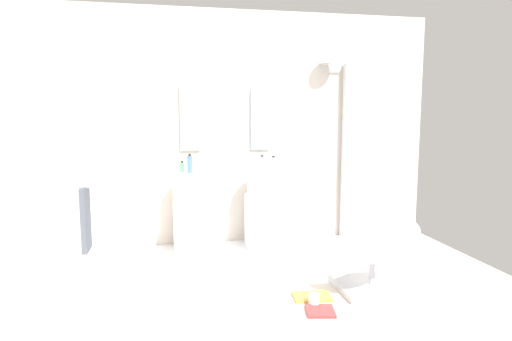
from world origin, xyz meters
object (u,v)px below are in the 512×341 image
object	(u,v)px
shower_column	(347,147)
lounge_chair	(372,250)
magazine_red	(320,311)
soap_bottle_white	(273,164)
pedestal_sink_left	(193,212)
coffee_mug	(314,300)
soap_bottle_blue	(190,164)
pedestal_sink_right	(265,209)
soap_bottle_grey	(262,163)
soap_bottle_green	(182,167)
magazine_ochre	(312,297)
towel_rack	(82,222)

from	to	relation	value
shower_column	lounge_chair	distance (m)	1.79
magazine_red	soap_bottle_white	xyz separation A→B (m)	(0.01, 1.57, 0.91)
pedestal_sink_left	coffee_mug	size ratio (longest dim) A/B	10.45
soap_bottle_blue	soap_bottle_white	bearing A→B (deg)	2.49
pedestal_sink_left	pedestal_sink_right	size ratio (longest dim) A/B	1.00
shower_column	magazine_red	size ratio (longest dim) A/B	10.02
shower_column	soap_bottle_grey	distance (m)	1.08
soap_bottle_green	magazine_ochre	bearing A→B (deg)	-54.76
lounge_chair	magazine_red	world-z (taller)	lounge_chair
pedestal_sink_right	magazine_red	size ratio (longest dim) A/B	4.69
magazine_red	soap_bottle_green	size ratio (longest dim) A/B	1.69
soap_bottle_blue	pedestal_sink_left	bearing A→B (deg)	77.88
towel_rack	soap_bottle_white	size ratio (longest dim) A/B	5.88
shower_column	soap_bottle_grey	xyz separation A→B (m)	(-1.05, -0.16, -0.15)
shower_column	lounge_chair	bearing A→B (deg)	-104.97
pedestal_sink_left	soap_bottle_blue	distance (m)	0.53
pedestal_sink_left	soap_bottle_blue	xyz separation A→B (m)	(-0.02, -0.11, 0.52)
shower_column	coffee_mug	world-z (taller)	shower_column
shower_column	magazine_red	bearing A→B (deg)	-117.21
towel_rack	coffee_mug	distance (m)	1.87
magazine_red	magazine_ochre	world-z (taller)	magazine_red
pedestal_sink_left	towel_rack	xyz separation A→B (m)	(-0.89, -1.07, 0.20)
lounge_chair	magazine_red	bearing A→B (deg)	-149.87
pedestal_sink_right	pedestal_sink_left	bearing A→B (deg)	180.00
lounge_chair	soap_bottle_white	distance (m)	1.48
pedestal_sink_right	soap_bottle_green	distance (m)	1.01
towel_rack	soap_bottle_white	bearing A→B (deg)	29.78
pedestal_sink_right	soap_bottle_grey	bearing A→B (deg)	100.96
magazine_red	soap_bottle_grey	world-z (taller)	soap_bottle_grey
pedestal_sink_left	coffee_mug	xyz separation A→B (m)	(0.84, -1.53, -0.37)
magazine_red	magazine_ochre	size ratio (longest dim) A/B	0.69
pedestal_sink_left	soap_bottle_green	distance (m)	0.49
coffee_mug	soap_bottle_white	bearing A→B (deg)	89.25
towel_rack	magazine_ochre	xyz separation A→B (m)	(1.75, -0.32, -0.61)
magazine_ochre	soap_bottle_white	xyz separation A→B (m)	(-0.01, 1.32, 0.91)
magazine_red	coffee_mug	size ratio (longest dim) A/B	2.23
soap_bottle_white	pedestal_sink_right	bearing A→B (deg)	133.02
pedestal_sink_right	soap_bottle_grey	world-z (taller)	soap_bottle_grey
pedestal_sink_left	magazine_ochre	distance (m)	1.69
soap_bottle_green	soap_bottle_blue	xyz separation A→B (m)	(0.08, -0.09, 0.04)
towel_rack	soap_bottle_blue	size ratio (longest dim) A/B	4.84
lounge_chair	soap_bottle_blue	size ratio (longest dim) A/B	5.61
pedestal_sink_left	towel_rack	distance (m)	1.40
pedestal_sink_right	magazine_ochre	size ratio (longest dim) A/B	3.23
soap_bottle_blue	soap_bottle_white	xyz separation A→B (m)	(0.88, 0.04, -0.02)
pedestal_sink_left	shower_column	size ratio (longest dim) A/B	0.47
lounge_chair	coffee_mug	world-z (taller)	lounge_chair
shower_column	soap_bottle_grey	bearing A→B (deg)	-171.62
lounge_chair	soap_bottle_white	bearing A→B (deg)	113.49
pedestal_sink_right	coffee_mug	size ratio (longest dim) A/B	10.45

